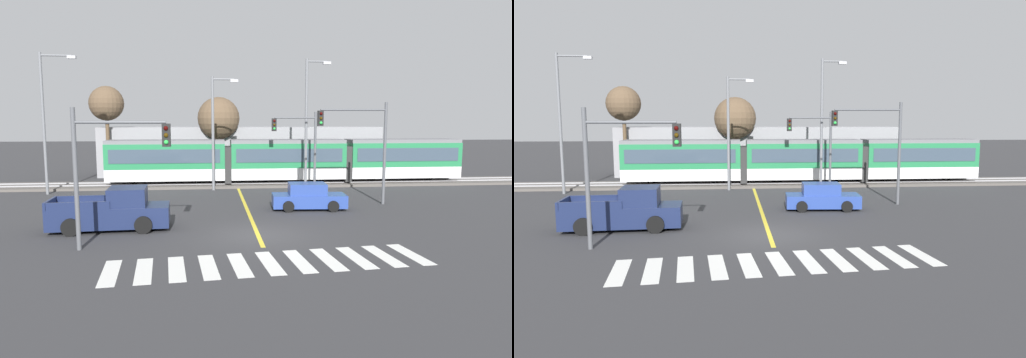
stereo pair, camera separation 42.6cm
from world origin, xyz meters
The scene contains 28 objects.
ground_plane centered at (0.00, 0.00, 0.00)m, with size 200.00×200.00×0.00m, color #333335.
track_bed centered at (0.00, 16.13, 0.09)m, with size 120.00×4.00×0.18m, color #56514C.
rail_near centered at (0.00, 15.41, 0.23)m, with size 120.00×0.08×0.10m, color #939399.
rail_far centered at (0.00, 16.85, 0.23)m, with size 120.00×0.08×0.10m, color #939399.
light_rail_tram centered at (4.03, 16.12, 2.05)m, with size 28.00×2.64×3.43m.
crosswalk_stripe_0 centered at (-5.47, -4.61, 0.00)m, with size 0.56×2.80×0.01m, color silver.
crosswalk_stripe_1 centered at (-4.38, -4.50, 0.00)m, with size 0.56×2.80×0.01m, color silver.
crosswalk_stripe_2 centered at (-3.28, -4.39, 0.00)m, with size 0.56×2.80×0.01m, color silver.
crosswalk_stripe_3 centered at (-2.19, -4.28, 0.00)m, with size 0.56×2.80×0.01m, color silver.
crosswalk_stripe_4 centered at (-1.09, -4.18, 0.00)m, with size 0.56×2.80×0.01m, color silver.
crosswalk_stripe_5 centered at (0.00, -4.07, 0.00)m, with size 0.56×2.80×0.01m, color silver.
crosswalk_stripe_6 centered at (1.09, -3.96, 0.00)m, with size 0.56×2.80×0.01m, color silver.
crosswalk_stripe_7 centered at (2.19, -3.85, 0.00)m, with size 0.56×2.80×0.01m, color silver.
crosswalk_stripe_8 centered at (3.28, -3.75, 0.00)m, with size 0.56×2.80×0.01m, color silver.
crosswalk_stripe_9 centered at (4.38, -3.64, 0.00)m, with size 0.56×2.80×0.01m, color silver.
crosswalk_stripe_10 centered at (5.47, -3.53, 0.00)m, with size 0.56×2.80×0.01m, color silver.
lane_centre_line centered at (0.00, 6.03, 0.00)m, with size 0.20×16.20×0.01m, color gold.
sedan_crossing centered at (3.53, 5.71, 0.70)m, with size 4.31×2.13×1.52m.
pickup_truck centered at (-6.62, 1.71, 0.84)m, with size 5.50×2.45×1.98m.
traffic_light_mid_right centered at (7.01, 6.87, 4.10)m, with size 4.25×0.38×6.18m.
traffic_light_near_left centered at (-5.97, -1.65, 3.64)m, with size 3.75×0.38×5.58m.
traffic_light_far_right centered at (4.38, 12.60, 3.76)m, with size 3.25×0.38×5.72m.
street_lamp_west centered at (-13.16, 12.84, 5.45)m, with size 2.45×0.28×9.64m.
street_lamp_centre centered at (-1.68, 13.63, 4.66)m, with size 1.95×0.28×8.24m.
street_lamp_east centered at (5.10, 13.35, 5.31)m, with size 1.84×0.28×9.54m.
bare_tree_far_west centered at (-10.92, 21.09, 6.50)m, with size 2.96×2.96×8.06m.
bare_tree_west centered at (-1.28, 21.77, 5.30)m, with size 3.78×3.78×7.22m.
building_backdrop_far centered at (0.98, 24.79, 2.26)m, with size 26.23×6.00×4.51m, color gray.
Camera 2 is at (-1.66, -19.81, 5.04)m, focal length 32.00 mm.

